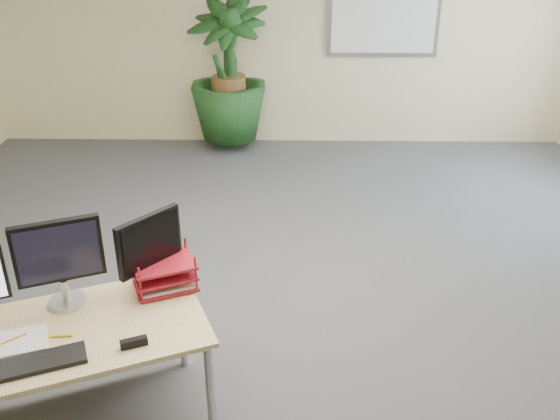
{
  "coord_description": "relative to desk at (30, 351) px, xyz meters",
  "views": [
    {
      "loc": [
        0.13,
        -3.48,
        2.78
      ],
      "look_at": [
        0.06,
        0.35,
        0.85
      ],
      "focal_mm": 40.0,
      "sensor_mm": 36.0,
      "label": 1
    }
  ],
  "objects": [
    {
      "name": "spiral_notebook",
      "position": [
        0.0,
        -0.11,
        0.16
      ],
      "size": [
        0.35,
        0.31,
        0.01
      ],
      "primitive_type": "cube",
      "rotation": [
        0.0,
        0.0,
        0.34
      ],
      "color": "silver",
      "rests_on": "desk"
    },
    {
      "name": "yellow_highlighter",
      "position": [
        0.22,
        -0.06,
        0.16
      ],
      "size": [
        0.12,
        0.03,
        0.02
      ],
      "primitive_type": "cylinder",
      "rotation": [
        0.0,
        1.57,
        0.11
      ],
      "color": "yellow",
      "rests_on": "desk"
    },
    {
      "name": "keyboard",
      "position": [
        0.17,
        -0.28,
        0.16
      ],
      "size": [
        0.5,
        0.33,
        0.03
      ],
      "primitive_type": "cube",
      "rotation": [
        0.0,
        0.0,
        0.39
      ],
      "color": "black",
      "rests_on": "desk"
    },
    {
      "name": "floor_plant",
      "position": [
        0.68,
        4.52,
        0.18
      ],
      "size": [
        1.01,
        1.01,
        1.5
      ],
      "primitive_type": "imported",
      "rotation": [
        0.0,
        0.0,
        -0.23
      ],
      "color": "#143714",
      "rests_on": "floor"
    },
    {
      "name": "floor",
      "position": [
        1.28,
        0.82,
        -0.57
      ],
      "size": [
        8.0,
        8.0,
        0.0
      ],
      "primitive_type": "plane",
      "color": "#424247",
      "rests_on": "ground"
    },
    {
      "name": "back_wall",
      "position": [
        1.28,
        4.82,
        0.78
      ],
      "size": [
        7.0,
        0.04,
        2.7
      ],
      "primitive_type": "cube",
      "color": "beige",
      "rests_on": "floor"
    },
    {
      "name": "letter_tray",
      "position": [
        0.68,
        0.41,
        0.22
      ],
      "size": [
        0.43,
        0.38,
        0.16
      ],
      "color": "maroon",
      "rests_on": "desk"
    },
    {
      "name": "monitor_right",
      "position": [
        0.15,
        0.24,
        0.45
      ],
      "size": [
        0.45,
        0.22,
        0.53
      ],
      "color": "#B5B5BA",
      "rests_on": "desk"
    },
    {
      "name": "orange_pen",
      "position": [
        -0.02,
        -0.1,
        0.17
      ],
      "size": [
        0.11,
        0.1,
        0.01
      ],
      "primitive_type": "cylinder",
      "rotation": [
        0.0,
        1.57,
        0.74
      ],
      "color": "orange",
      "rests_on": "spiral_notebook"
    },
    {
      "name": "whiteboard",
      "position": [
        2.48,
        4.79,
        0.98
      ],
      "size": [
        1.3,
        0.04,
        0.95
      ],
      "color": "#9F9FA3",
      "rests_on": "back_wall"
    },
    {
      "name": "monitor_dark",
      "position": [
        0.61,
        0.4,
        0.42
      ],
      "size": [
        0.31,
        0.35,
        0.48
      ],
      "color": "#B5B5BA",
      "rests_on": "desk"
    },
    {
      "name": "desk",
      "position": [
        0.0,
        0.0,
        0.0
      ],
      "size": [
        2.02,
        1.44,
        0.72
      ],
      "color": "tan",
      "rests_on": "floor"
    },
    {
      "name": "stapler",
      "position": [
        0.62,
        -0.13,
        0.17
      ],
      "size": [
        0.14,
        0.09,
        0.05
      ],
      "primitive_type": "cube",
      "rotation": [
        0.0,
        0.0,
        0.39
      ],
      "color": "black",
      "rests_on": "desk"
    }
  ]
}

